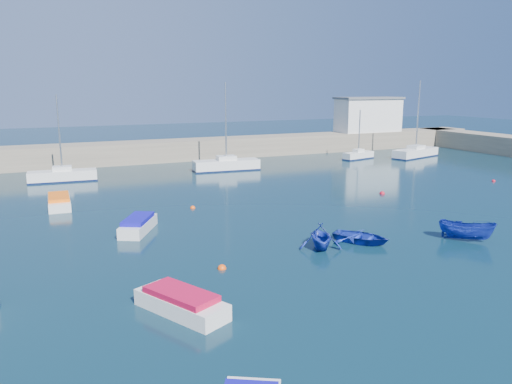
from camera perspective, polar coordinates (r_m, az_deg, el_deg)
name	(u,v)px	position (r m, az deg, el deg)	size (l,w,h in m)	color
ground	(432,281)	(26.82, 19.47, -9.53)	(220.00, 220.00, 0.00)	#0B2633
back_wall	(180,150)	(66.70, -8.68, 4.78)	(96.00, 4.50, 2.60)	#786E5C
right_arm	(508,145)	(79.68, 26.84, 4.79)	(4.50, 32.00, 2.60)	#786E5C
harbor_office	(368,115)	(79.75, 12.70, 8.53)	(10.00, 4.00, 5.00)	silver
sailboat_5	(63,175)	(54.52, -21.22, 1.79)	(6.72, 2.32, 8.72)	silver
sailboat_6	(226,165)	(57.64, -3.41, 3.15)	(7.74, 2.75, 9.95)	silver
sailboat_7	(358,155)	(67.98, 11.62, 4.16)	(4.98, 2.47, 6.47)	silver
sailboat_8	(416,152)	(71.73, 17.77, 4.32)	(8.21, 4.39, 10.27)	silver
motorboat_0	(181,302)	(22.08, -8.55, -12.37)	(3.39, 4.67, 1.00)	silver
motorboat_1	(138,225)	(34.24, -13.32, -3.66)	(3.26, 4.33, 1.02)	silver
motorboat_2	(59,201)	(43.13, -21.58, -1.00)	(1.78, 4.73, 0.96)	silver
dinghy_center	(361,237)	(31.72, 11.91, -5.06)	(2.49, 3.48, 0.72)	#162A9B
dinghy_left	(320,236)	(30.06, 7.38, -5.04)	(2.52, 2.92, 1.54)	#162A9B
dinghy_right	(467,231)	(34.05, 22.94, -4.09)	(1.27, 3.37, 1.30)	#162A9B
buoy_0	(222,269)	(26.93, -3.92, -8.75)	(0.48, 0.48, 0.48)	#EB4A0C
buoy_1	(382,194)	(46.42, 14.22, -0.21)	(0.50, 0.50, 0.50)	#AE0D1F
buoy_3	(193,208)	(40.06, -7.25, -1.86)	(0.42, 0.42, 0.42)	#EB4A0C
buoy_4	(493,181)	(56.44, 25.50, 1.11)	(0.38, 0.38, 0.38)	#AE0D1F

